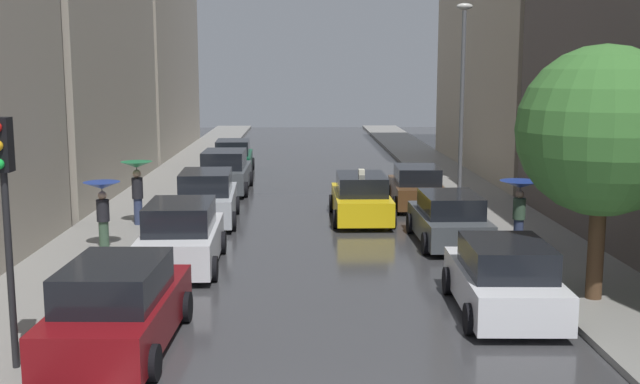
{
  "coord_description": "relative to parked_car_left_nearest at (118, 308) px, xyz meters",
  "views": [
    {
      "loc": [
        -0.52,
        -9.3,
        5.24
      ],
      "look_at": [
        0.08,
        15.12,
        1.31
      ],
      "focal_mm": 43.28,
      "sensor_mm": 36.0,
      "label": 1
    }
  ],
  "objects": [
    {
      "name": "parked_car_left_fifth",
      "position": [
        0.02,
        24.49,
        -0.01
      ],
      "size": [
        2.14,
        4.44,
        1.71
      ],
      "rotation": [
        0.0,
        0.0,
        1.6
      ],
      "color": "#0C4C2D",
      "rests_on": "ground"
    },
    {
      "name": "sidewalk_right",
      "position": [
        10.46,
        19.32,
        -0.73
      ],
      "size": [
        3.0,
        72.0,
        0.15
      ],
      "primitive_type": "cube",
      "color": "gray",
      "rests_on": "ground"
    },
    {
      "name": "parked_car_left_second",
      "position": [
        0.26,
        6.04,
        0.02
      ],
      "size": [
        2.19,
        4.45,
        1.79
      ],
      "rotation": [
        0.0,
        0.0,
        1.6
      ],
      "color": "silver",
      "rests_on": "ground"
    },
    {
      "name": "pedestrian_foreground",
      "position": [
        -2.22,
        7.71,
        0.75
      ],
      "size": [
        1.03,
        1.03,
        1.91
      ],
      "rotation": [
        0.0,
        0.0,
        1.88
      ],
      "color": "#38513D",
      "rests_on": "sidewalk_left"
    },
    {
      "name": "sidewalk_left",
      "position": [
        -2.54,
        19.32,
        -0.73
      ],
      "size": [
        3.0,
        72.0,
        0.15
      ],
      "primitive_type": "cube",
      "color": "gray",
      "rests_on": "ground"
    },
    {
      "name": "ground_plane",
      "position": [
        3.96,
        19.32,
        -0.82
      ],
      "size": [
        28.0,
        72.0,
        0.04
      ],
      "primitive_type": "cube",
      "color": "#39393B"
    },
    {
      "name": "parked_car_right_nearest",
      "position": [
        7.78,
        1.97,
        -0.05
      ],
      "size": [
        2.23,
        4.31,
        1.62
      ],
      "rotation": [
        0.0,
        0.0,
        1.54
      ],
      "color": "silver",
      "rests_on": "ground"
    },
    {
      "name": "traffic_light_left_corner",
      "position": [
        -1.49,
        -1.24,
        2.48
      ],
      "size": [
        0.3,
        0.42,
        4.3
      ],
      "color": "black",
      "rests_on": "sidewalk_left"
    },
    {
      "name": "parked_car_left_nearest",
      "position": [
        0.0,
        0.0,
        0.0
      ],
      "size": [
        2.24,
        4.74,
        1.72
      ],
      "rotation": [
        0.0,
        0.0,
        1.54
      ],
      "color": "maroon",
      "rests_on": "ground"
    },
    {
      "name": "street_tree_right",
      "position": [
        9.97,
        2.55,
        3.09
      ],
      "size": [
        3.72,
        3.72,
        5.62
      ],
      "color": "#513823",
      "rests_on": "sidewalk_right"
    },
    {
      "name": "lamp_post_right",
      "position": [
        9.51,
        15.11,
        3.62
      ],
      "size": [
        0.6,
        0.28,
        7.47
      ],
      "color": "#595B60",
      "rests_on": "sidewalk_right"
    },
    {
      "name": "pedestrian_by_kerb",
      "position": [
        -1.94,
        11.1,
        0.86
      ],
      "size": [
        1.03,
        1.03,
        2.08
      ],
      "rotation": [
        0.0,
        0.0,
        3.71
      ],
      "color": "navy",
      "rests_on": "sidewalk_left"
    },
    {
      "name": "parked_car_right_third",
      "position": [
        7.82,
        14.92,
        -0.06
      ],
      "size": [
        2.1,
        4.18,
        1.58
      ],
      "rotation": [
        0.0,
        0.0,
        1.54
      ],
      "color": "brown",
      "rests_on": "ground"
    },
    {
      "name": "parked_car_left_fourth",
      "position": [
        0.16,
        18.81,
        0.03
      ],
      "size": [
        2.19,
        4.71,
        1.79
      ],
      "rotation": [
        0.0,
        0.0,
        1.57
      ],
      "color": "#474C51",
      "rests_on": "ground"
    },
    {
      "name": "parked_car_right_second",
      "position": [
        7.88,
        8.71,
        -0.07
      ],
      "size": [
        2.09,
        4.4,
        1.55
      ],
      "rotation": [
        0.0,
        0.0,
        1.58
      ],
      "color": "#474C51",
      "rests_on": "ground"
    },
    {
      "name": "taxi_midroad",
      "position": [
        5.51,
        12.41,
        -0.04
      ],
      "size": [
        2.08,
        4.63,
        1.81
      ],
      "rotation": [
        0.0,
        0.0,
        1.57
      ],
      "color": "yellow",
      "rests_on": "ground"
    },
    {
      "name": "building_left_mid",
      "position": [
        -7.04,
        18.89,
        5.95
      ],
      "size": [
        6.0,
        14.53,
        13.51
      ],
      "primitive_type": "cube",
      "color": "#9E9384",
      "rests_on": "ground"
    },
    {
      "name": "pedestrian_near_tree",
      "position": [
        9.73,
        7.76,
        0.8
      ],
      "size": [
        1.17,
        1.17,
        1.9
      ],
      "rotation": [
        0.0,
        0.0,
        0.86
      ],
      "color": "navy",
      "rests_on": "sidewalk_right"
    },
    {
      "name": "building_left_far",
      "position": [
        -7.04,
        35.01,
        4.48
      ],
      "size": [
        6.0,
        16.22,
        10.57
      ],
      "primitive_type": "cube",
      "color": "#9E9384",
      "rests_on": "ground"
    },
    {
      "name": "parked_car_left_third",
      "position": [
        0.2,
        12.06,
        0.03
      ],
      "size": [
        2.25,
        4.52,
        1.8
      ],
      "rotation": [
        0.0,
        0.0,
        1.61
      ],
      "color": "#B2B7BF",
      "rests_on": "ground"
    }
  ]
}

